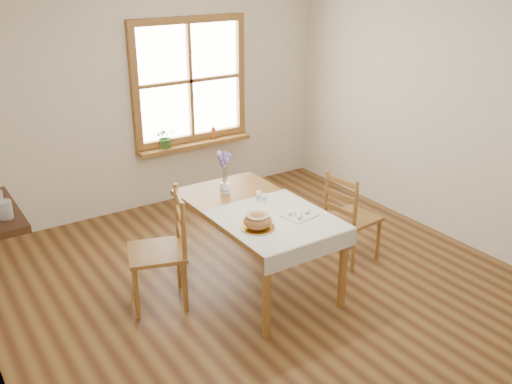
% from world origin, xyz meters
% --- Properties ---
extents(ground, '(5.00, 5.00, 0.00)m').
position_xyz_m(ground, '(0.00, 0.00, 0.00)').
color(ground, brown).
rests_on(ground, ground).
extents(room_walls, '(4.60, 5.10, 2.65)m').
position_xyz_m(room_walls, '(0.00, 0.00, 1.71)').
color(room_walls, beige).
rests_on(room_walls, ground).
extents(window, '(1.46, 0.08, 1.46)m').
position_xyz_m(window, '(0.50, 2.47, 1.45)').
color(window, olive).
rests_on(window, ground).
extents(window_sill, '(1.46, 0.20, 0.05)m').
position_xyz_m(window_sill, '(0.50, 2.40, 0.69)').
color(window_sill, olive).
rests_on(window_sill, ground).
extents(wall_shelf, '(0.16, 0.60, 0.24)m').
position_xyz_m(wall_shelf, '(-2.16, -0.60, 1.61)').
color(wall_shelf, '#432515').
rests_on(wall_shelf, ground).
extents(dining_table, '(0.90, 1.60, 0.75)m').
position_xyz_m(dining_table, '(0.00, 0.30, 0.66)').
color(dining_table, olive).
rests_on(dining_table, ground).
extents(table_linen, '(0.91, 0.99, 0.01)m').
position_xyz_m(table_linen, '(0.00, -0.00, 0.76)').
color(table_linen, silver).
rests_on(table_linen, dining_table).
extents(chair_left, '(0.62, 0.61, 1.01)m').
position_xyz_m(chair_left, '(-0.89, 0.48, 0.51)').
color(chair_left, olive).
rests_on(chair_left, ground).
extents(chair_right, '(0.49, 0.47, 0.92)m').
position_xyz_m(chair_right, '(1.03, 0.15, 0.46)').
color(chair_right, olive).
rests_on(chair_right, ground).
extents(bread_plate, '(0.30, 0.30, 0.01)m').
position_xyz_m(bread_plate, '(-0.23, -0.07, 0.77)').
color(bread_plate, white).
rests_on(bread_plate, table_linen).
extents(bread_loaf, '(0.23, 0.23, 0.13)m').
position_xyz_m(bread_loaf, '(-0.23, -0.07, 0.84)').
color(bread_loaf, '#AE733D').
rests_on(bread_loaf, bread_plate).
extents(egg_napkin, '(0.30, 0.26, 0.01)m').
position_xyz_m(egg_napkin, '(0.20, -0.07, 0.77)').
color(egg_napkin, silver).
rests_on(egg_napkin, table_linen).
extents(eggs, '(0.23, 0.21, 0.04)m').
position_xyz_m(eggs, '(0.20, -0.07, 0.79)').
color(eggs, white).
rests_on(eggs, egg_napkin).
extents(salt_shaker, '(0.06, 0.06, 0.10)m').
position_xyz_m(salt_shaker, '(0.10, 0.40, 0.81)').
color(salt_shaker, white).
rests_on(salt_shaker, table_linen).
extents(pepper_shaker, '(0.05, 0.05, 0.08)m').
position_xyz_m(pepper_shaker, '(0.12, 0.35, 0.80)').
color(pepper_shaker, white).
rests_on(pepper_shaker, table_linen).
extents(flower_vase, '(0.10, 0.10, 0.10)m').
position_xyz_m(flower_vase, '(-0.06, 0.73, 0.80)').
color(flower_vase, white).
rests_on(flower_vase, dining_table).
extents(lavender_bouquet, '(0.16, 0.16, 0.30)m').
position_xyz_m(lavender_bouquet, '(-0.06, 0.73, 1.00)').
color(lavender_bouquet, '#645291').
rests_on(lavender_bouquet, flower_vase).
extents(potted_plant, '(0.26, 0.28, 0.20)m').
position_xyz_m(potted_plant, '(0.12, 2.40, 0.81)').
color(potted_plant, '#356A2A').
rests_on(potted_plant, window_sill).
extents(amber_bottle, '(0.06, 0.06, 0.15)m').
position_xyz_m(amber_bottle, '(0.76, 2.40, 0.79)').
color(amber_bottle, '#B15820').
rests_on(amber_bottle, window_sill).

